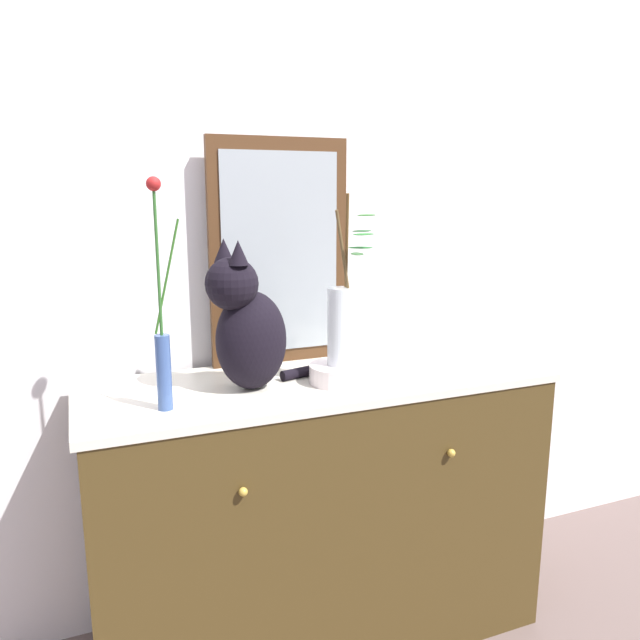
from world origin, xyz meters
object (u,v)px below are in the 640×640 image
Objects in this scene: vase_slim_green at (162,342)px; mirror_leaning at (280,253)px; sideboard at (320,510)px; vase_glass_clear at (342,320)px; bowl_porcelain at (340,373)px; cat_sitting at (247,326)px.

mirror_leaning is at bearing 37.55° from vase_slim_green.
sideboard is 2.86× the size of vase_glass_clear.
mirror_leaning is at bearing 107.47° from bowl_porcelain.
vase_slim_green is (-0.43, -0.33, -0.18)m from mirror_leaning.
sideboard is 0.64m from vase_glass_clear.
mirror_leaning is 1.68× the size of cat_sitting.
cat_sitting is 0.73× the size of vase_slim_green.
cat_sitting is 0.26m from vase_slim_green.
vase_glass_clear reaches higher than cat_sitting.
sideboard is 7.68× the size of bowl_porcelain.
vase_slim_green is at bearing -161.56° from cat_sitting.
vase_glass_clear is (0.04, -0.07, 0.63)m from sideboard.
cat_sitting is at bearing -126.21° from mirror_leaning.
mirror_leaning reaches higher than vase_slim_green.
sideboard is at bearing 122.69° from vase_glass_clear.
vase_glass_clear reaches higher than sideboard.
sideboard is at bearing 121.85° from bowl_porcelain.
mirror_leaning is 0.57m from vase_slim_green.
mirror_leaning is 0.35m from vase_glass_clear.
vase_slim_green is (-0.48, -0.10, 0.62)m from sideboard.
vase_glass_clear reaches higher than bowl_porcelain.
vase_slim_green is 0.52m from vase_glass_clear.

